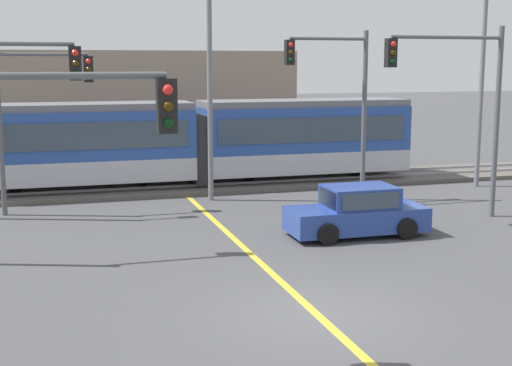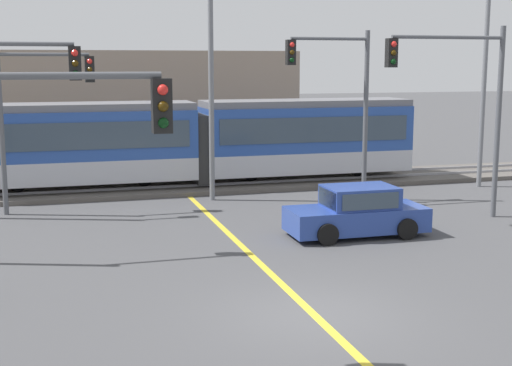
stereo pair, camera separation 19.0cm
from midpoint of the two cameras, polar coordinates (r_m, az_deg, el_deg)
name	(u,v)px [view 1 (the left image)]	position (r m, az deg, el deg)	size (l,w,h in m)	color
ground_plane	(317,314)	(15.17, 4.53, -10.44)	(200.00, 200.00, 0.00)	#474749
track_bed	(179,186)	(29.90, -6.36, -0.27)	(120.00, 4.00, 0.18)	#56514C
rail_near	(182,186)	(29.18, -6.12, -0.23)	(120.00, 0.08, 0.10)	#939399
rail_far	(176,180)	(30.58, -6.61, 0.21)	(120.00, 0.08, 0.10)	#939399
light_rail_tram	(196,139)	(29.77, -4.98, 3.52)	(18.50, 2.64, 3.43)	#B7BAC1
lane_centre_line	(246,249)	(20.12, -1.09, -5.34)	(0.20, 16.54, 0.01)	gold
sedan_crossing	(357,213)	(21.79, 7.82, -2.38)	(4.21, 1.94, 1.52)	#284293
traffic_light_near_left	(31,163)	(11.85, -18.01, 1.54)	(3.75, 0.38, 5.56)	#515459
traffic_light_mid_right	(462,92)	(24.37, 15.91, 7.05)	(4.25, 0.38, 6.38)	#515459
traffic_light_far_left	(32,103)	(25.57, -17.67, 6.16)	(3.25, 0.38, 5.79)	#515459
traffic_light_far_right	(339,89)	(26.77, 6.48, 7.45)	(3.25, 0.38, 6.37)	#515459
street_lamp_centre	(213,55)	(26.83, -3.65, 10.20)	(1.89, 0.28, 9.83)	slate
street_lamp_east	(485,70)	(31.33, 17.71, 8.59)	(1.86, 0.28, 8.67)	slate
building_backdrop_far	(102,108)	(37.79, -12.35, 5.90)	(19.16, 6.00, 5.76)	gray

